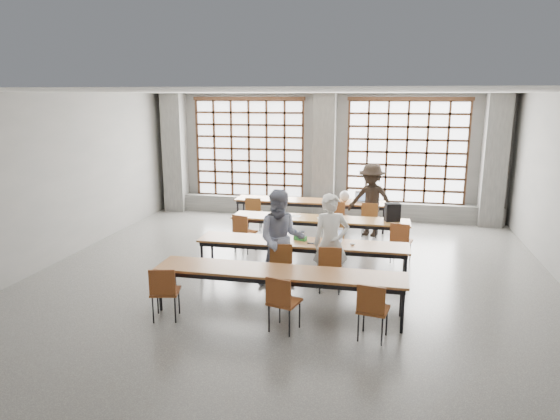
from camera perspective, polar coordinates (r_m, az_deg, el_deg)
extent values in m
plane|color=#50504E|center=(9.56, 0.97, -8.12)|extent=(11.00, 11.00, 0.00)
plane|color=silver|center=(8.92, 1.06, 13.35)|extent=(11.00, 11.00, 0.00)
plane|color=slate|center=(14.45, 5.22, 6.22)|extent=(10.00, 0.00, 10.00)
plane|color=slate|center=(4.05, -14.46, -12.22)|extent=(10.00, 0.00, 10.00)
plane|color=slate|center=(11.16, -25.12, 3.03)|extent=(0.00, 11.00, 11.00)
cube|color=#51514F|center=(15.38, -11.89, 6.40)|extent=(0.60, 0.55, 3.50)
cube|color=#51514F|center=(14.18, 5.09, 6.09)|extent=(0.60, 0.55, 3.50)
cube|color=#51514F|center=(14.35, 23.29, 5.16)|extent=(0.60, 0.55, 3.50)
cube|color=white|center=(14.85, -3.48, 7.01)|extent=(3.20, 0.02, 2.80)
cube|color=black|center=(14.78, -3.57, 6.98)|extent=(3.20, 0.05, 2.80)
cube|color=black|center=(15.00, -3.49, 1.46)|extent=(3.32, 0.07, 0.10)
cube|color=black|center=(14.70, -3.65, 12.61)|extent=(3.32, 0.07, 0.10)
cube|color=white|center=(14.33, 14.25, 6.42)|extent=(3.20, 0.02, 2.80)
cube|color=black|center=(14.25, 14.26, 6.38)|extent=(3.20, 0.05, 2.80)
cube|color=black|center=(14.48, 13.94, 0.68)|extent=(3.32, 0.07, 0.10)
cube|color=black|center=(14.16, 14.59, 12.21)|extent=(3.32, 0.07, 0.10)
cube|color=#51514F|center=(14.51, 5.01, 0.23)|extent=(9.80, 0.35, 0.50)
cube|color=brown|center=(13.23, 3.48, 1.05)|extent=(4.00, 0.70, 0.04)
cube|color=black|center=(13.24, 3.47, 0.79)|extent=(3.90, 0.64, 0.08)
cylinder|color=black|center=(13.45, -4.85, -0.37)|extent=(0.05, 0.05, 0.69)
cylinder|color=black|center=(13.99, -4.16, 0.16)|extent=(0.05, 0.05, 0.69)
cylinder|color=black|center=(12.89, 11.73, -1.19)|extent=(0.05, 0.05, 0.69)
cylinder|color=black|center=(13.45, 11.75, -0.60)|extent=(0.05, 0.05, 0.69)
cube|color=brown|center=(11.33, 4.56, -1.01)|extent=(4.00, 0.70, 0.04)
cube|color=black|center=(11.34, 4.55, -1.30)|extent=(3.90, 0.64, 0.08)
cylinder|color=black|center=(11.55, -5.16, -2.62)|extent=(0.05, 0.05, 0.69)
cylinder|color=black|center=(12.08, -4.36, -1.90)|extent=(0.05, 0.05, 0.69)
cylinder|color=black|center=(11.07, 14.24, -3.67)|extent=(0.05, 0.05, 0.69)
cylinder|color=black|center=(11.63, 14.15, -2.87)|extent=(0.05, 0.05, 0.69)
cube|color=brown|center=(9.50, 2.55, -3.74)|extent=(4.00, 0.70, 0.04)
cube|color=black|center=(9.52, 2.55, -4.08)|extent=(3.90, 0.64, 0.08)
cylinder|color=black|center=(9.84, -8.91, -5.53)|extent=(0.05, 0.05, 0.69)
cylinder|color=black|center=(10.35, -7.77, -4.55)|extent=(0.05, 0.05, 0.69)
cylinder|color=black|center=(9.24, 14.14, -7.02)|extent=(0.05, 0.05, 0.69)
cylinder|color=black|center=(9.79, 14.03, -5.87)|extent=(0.05, 0.05, 0.69)
cube|color=brown|center=(7.97, -0.10, -7.07)|extent=(4.00, 0.70, 0.04)
cube|color=black|center=(7.99, -0.10, -7.47)|extent=(3.90, 0.64, 0.08)
cylinder|color=black|center=(8.44, -13.54, -8.93)|extent=(0.05, 0.05, 0.69)
cylinder|color=black|center=(8.93, -11.94, -7.61)|extent=(0.05, 0.05, 0.69)
cylinder|color=black|center=(7.69, 13.83, -11.18)|extent=(0.05, 0.05, 0.69)
cylinder|color=black|center=(8.22, 13.72, -9.54)|extent=(0.05, 0.05, 0.69)
cube|color=brown|center=(13.04, -3.00, -0.29)|extent=(0.48, 0.48, 0.04)
cube|color=brown|center=(12.79, -3.11, 0.50)|extent=(0.40, 0.09, 0.40)
cylinder|color=black|center=(13.09, -2.99, -1.25)|extent=(0.02, 0.02, 0.45)
cube|color=maroon|center=(12.66, 6.67, -0.77)|extent=(0.46, 0.46, 0.04)
cube|color=maroon|center=(12.42, 6.51, 0.05)|extent=(0.40, 0.07, 0.40)
cylinder|color=black|center=(12.72, 6.64, -1.76)|extent=(0.02, 0.02, 0.45)
cube|color=brown|center=(12.62, 10.28, -0.94)|extent=(0.46, 0.46, 0.04)
cube|color=brown|center=(12.37, 10.21, -0.12)|extent=(0.40, 0.07, 0.40)
cylinder|color=black|center=(12.67, 10.24, -1.93)|extent=(0.02, 0.02, 0.45)
cube|color=brown|center=(11.19, -4.00, -2.55)|extent=(0.53, 0.53, 0.04)
cube|color=brown|center=(10.97, -4.59, -1.64)|extent=(0.39, 0.15, 0.40)
cylinder|color=black|center=(11.25, -3.98, -3.66)|extent=(0.02, 0.02, 0.45)
cube|color=brown|center=(10.83, 6.25, -3.14)|extent=(0.45, 0.45, 0.04)
cube|color=brown|center=(10.57, 6.24, -2.24)|extent=(0.40, 0.06, 0.40)
cylinder|color=black|center=(10.89, 6.22, -4.28)|extent=(0.02, 0.02, 0.45)
cube|color=brown|center=(10.79, 13.68, -3.50)|extent=(0.51, 0.51, 0.04)
cube|color=brown|center=(10.54, 13.52, -2.58)|extent=(0.40, 0.12, 0.40)
cylinder|color=black|center=(10.85, 13.61, -4.64)|extent=(0.02, 0.02, 0.45)
cube|color=brown|center=(9.12, 0.09, -6.16)|extent=(0.51, 0.51, 0.04)
cube|color=brown|center=(8.86, 0.12, -5.18)|extent=(0.40, 0.12, 0.40)
cylinder|color=black|center=(9.20, 0.09, -7.49)|extent=(0.02, 0.02, 0.45)
cube|color=brown|center=(8.99, 5.74, -6.53)|extent=(0.45, 0.45, 0.04)
cube|color=brown|center=(8.73, 5.73, -5.54)|extent=(0.40, 0.06, 0.40)
cylinder|color=black|center=(9.07, 5.71, -7.87)|extent=(0.02, 0.02, 0.45)
cube|color=brown|center=(8.09, -12.95, -9.07)|extent=(0.51, 0.51, 0.04)
cube|color=brown|center=(7.83, -13.33, -8.05)|extent=(0.40, 0.12, 0.40)
cylinder|color=black|center=(8.18, -12.87, -10.53)|extent=(0.02, 0.02, 0.45)
cube|color=brown|center=(7.53, 0.51, -10.44)|extent=(0.52, 0.52, 0.04)
cube|color=brown|center=(7.28, -0.22, -9.34)|extent=(0.39, 0.14, 0.40)
cylinder|color=black|center=(7.62, 0.51, -12.00)|extent=(0.02, 0.02, 0.45)
cube|color=brown|center=(7.40, 10.61, -11.10)|extent=(0.49, 0.49, 0.04)
cube|color=brown|center=(7.13, 10.35, -10.04)|extent=(0.40, 0.10, 0.40)
cylinder|color=black|center=(7.50, 10.54, -12.68)|extent=(0.02, 0.02, 0.45)
imported|color=white|center=(8.90, 5.84, -3.78)|extent=(0.74, 0.59, 1.77)
imported|color=navy|center=(9.03, 0.15, -3.33)|extent=(0.99, 0.83, 1.81)
imported|color=black|center=(12.56, 10.38, 1.14)|extent=(1.33, 1.02, 1.82)
cube|color=silver|center=(9.47, 5.89, -3.66)|extent=(0.39, 0.31, 0.02)
cube|color=black|center=(9.46, 5.88, -3.61)|extent=(0.32, 0.22, 0.00)
cube|color=silver|center=(9.57, 6.12, -2.75)|extent=(0.37, 0.12, 0.26)
cube|color=#8FADF7|center=(9.57, 6.10, -2.91)|extent=(0.31, 0.09, 0.21)
cube|color=#B7B7BC|center=(13.14, 9.34, 0.95)|extent=(0.37, 0.27, 0.02)
cube|color=black|center=(13.13, 9.34, 0.99)|extent=(0.31, 0.19, 0.00)
cube|color=#B7B7BC|center=(13.26, 9.37, 1.58)|extent=(0.36, 0.08, 0.26)
cube|color=#88AFEB|center=(13.25, 9.36, 1.47)|extent=(0.31, 0.06, 0.21)
ellipsoid|color=silver|center=(9.37, 8.28, -3.86)|extent=(0.11, 0.08, 0.04)
cube|color=#2A8235|center=(9.57, 2.34, -3.21)|extent=(0.27, 0.18, 0.09)
cube|color=black|center=(9.38, 3.54, -3.81)|extent=(0.13, 0.06, 0.01)
cube|color=white|center=(11.46, 1.62, -0.70)|extent=(0.31, 0.23, 0.00)
cube|color=silver|center=(11.31, 5.06, -0.93)|extent=(0.35, 0.29, 0.00)
cube|color=black|center=(11.24, 12.72, -0.25)|extent=(0.37, 0.29, 0.40)
ellipsoid|color=silver|center=(13.15, 7.40, 1.61)|extent=(0.30, 0.26, 0.29)
cube|color=maroon|center=(8.08, -12.97, -8.74)|extent=(0.21, 0.11, 0.06)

